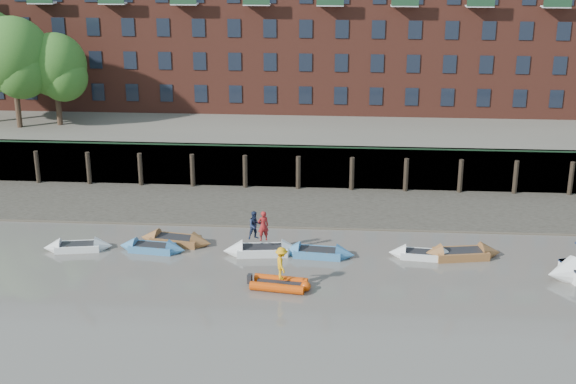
# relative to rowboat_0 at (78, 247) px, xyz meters

# --- Properties ---
(ground) EXTENTS (220.00, 220.00, 0.00)m
(ground) POSITION_rel_rowboat_0_xyz_m (14.93, -9.39, -0.21)
(ground) COLOR #5F5A52
(ground) RESTS_ON ground
(foreshore) EXTENTS (110.00, 8.00, 0.50)m
(foreshore) POSITION_rel_rowboat_0_xyz_m (14.93, 8.61, -0.21)
(foreshore) COLOR #3D382F
(foreshore) RESTS_ON ground
(mud_band) EXTENTS (110.00, 1.60, 0.10)m
(mud_band) POSITION_rel_rowboat_0_xyz_m (14.93, 5.21, -0.21)
(mud_band) COLOR #4C4336
(mud_band) RESTS_ON ground
(river_wall) EXTENTS (110.00, 1.23, 3.30)m
(river_wall) POSITION_rel_rowboat_0_xyz_m (14.93, 12.99, 1.38)
(river_wall) COLOR #2D2A26
(river_wall) RESTS_ON ground
(bank_terrace) EXTENTS (110.00, 28.00, 3.20)m
(bank_terrace) POSITION_rel_rowboat_0_xyz_m (14.93, 26.61, 1.39)
(bank_terrace) COLOR #5E594D
(bank_terrace) RESTS_ON ground
(tree_cluster) EXTENTS (11.76, 7.74, 9.40)m
(tree_cluster) POSITION_rel_rowboat_0_xyz_m (-10.69, 17.95, 8.79)
(tree_cluster) COLOR #3A281C
(tree_cluster) RESTS_ON bank_terrace
(rowboat_0) EXTENTS (4.32, 1.88, 1.21)m
(rowboat_0) POSITION_rel_rowboat_0_xyz_m (0.00, 0.00, 0.00)
(rowboat_0) COLOR silver
(rowboat_0) RESTS_ON ground
(rowboat_1) EXTENTS (4.33, 1.72, 1.22)m
(rowboat_1) POSITION_rel_rowboat_0_xyz_m (4.61, 0.16, 0.00)
(rowboat_1) COLOR teal
(rowboat_1) RESTS_ON ground
(rowboat_2) EXTENTS (4.84, 2.13, 1.36)m
(rowboat_2) POSITION_rel_rowboat_0_xyz_m (5.83, 1.38, 0.02)
(rowboat_2) COLOR brown
(rowboat_2) RESTS_ON ground
(rowboat_3) EXTENTS (4.90, 1.91, 1.39)m
(rowboat_3) POSITION_rel_rowboat_0_xyz_m (11.42, 0.18, 0.03)
(rowboat_3) COLOR silver
(rowboat_3) RESTS_ON ground
(rowboat_4) EXTENTS (4.58, 1.75, 1.30)m
(rowboat_4) POSITION_rel_rowboat_0_xyz_m (14.82, 0.07, 0.01)
(rowboat_4) COLOR teal
(rowboat_4) RESTS_ON ground
(rowboat_5) EXTENTS (4.22, 1.62, 1.19)m
(rowboat_5) POSITION_rel_rowboat_0_xyz_m (21.16, 0.27, -0.00)
(rowboat_5) COLOR silver
(rowboat_5) RESTS_ON ground
(rowboat_6) EXTENTS (5.11, 2.28, 1.43)m
(rowboat_6) POSITION_rel_rowboat_0_xyz_m (23.44, 0.43, 0.04)
(rowboat_6) COLOR brown
(rowboat_6) RESTS_ON ground
(rib_tender) EXTENTS (3.39, 1.98, 0.57)m
(rib_tender) POSITION_rel_rowboat_0_xyz_m (12.95, -4.46, 0.03)
(rib_tender) COLOR #C93F07
(rib_tender) RESTS_ON ground
(person_rower_a) EXTENTS (0.81, 0.68, 1.88)m
(person_rower_a) POSITION_rel_rowboat_0_xyz_m (11.51, 0.11, 1.66)
(person_rower_a) COLOR maroon
(person_rower_a) RESTS_ON rowboat_3
(person_rower_b) EXTENTS (1.07, 0.98, 1.77)m
(person_rower_b) POSITION_rel_rowboat_0_xyz_m (10.98, 0.31, 1.60)
(person_rower_b) COLOR #19233F
(person_rower_b) RESTS_ON rowboat_3
(person_rib_crew) EXTENTS (0.95, 1.33, 1.86)m
(person_rib_crew) POSITION_rel_rowboat_0_xyz_m (12.96, -4.36, 1.25)
(person_rib_crew) COLOR orange
(person_rib_crew) RESTS_ON rib_tender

